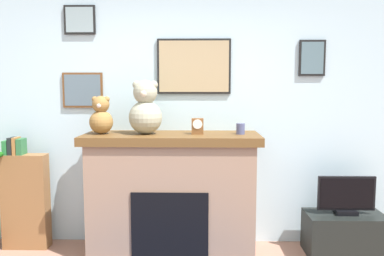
{
  "coord_description": "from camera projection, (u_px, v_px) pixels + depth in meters",
  "views": [
    {
      "loc": [
        0.3,
        -2.02,
        1.62
      ],
      "look_at": [
        0.22,
        1.65,
        1.23
      ],
      "focal_mm": 36.38,
      "sensor_mm": 36.0,
      "label": 1
    }
  ],
  "objects": [
    {
      "name": "back_wall",
      "position": [
        172.0,
        117.0,
        4.03
      ],
      "size": [
        5.2,
        0.15,
        2.6
      ],
      "color": "silver",
      "rests_on": "ground_plane"
    },
    {
      "name": "fireplace",
      "position": [
        172.0,
        193.0,
        3.76
      ],
      "size": [
        1.66,
        0.64,
        1.17
      ],
      "color": "#96745D",
      "rests_on": "ground_plane"
    },
    {
      "name": "bookshelf",
      "position": [
        25.0,
        198.0,
        3.89
      ],
      "size": [
        0.45,
        0.16,
        1.12
      ],
      "color": "olive",
      "rests_on": "ground_plane"
    },
    {
      "name": "tv_stand",
      "position": [
        345.0,
        234.0,
        3.76
      ],
      "size": [
        0.74,
        0.4,
        0.4
      ],
      "primitive_type": "cube",
      "color": "black",
      "rests_on": "ground_plane"
    },
    {
      "name": "television",
      "position": [
        346.0,
        196.0,
        3.71
      ],
      "size": [
        0.54,
        0.14,
        0.37
      ],
      "color": "black",
      "rests_on": "tv_stand"
    },
    {
      "name": "candle_jar",
      "position": [
        241.0,
        129.0,
        3.66
      ],
      "size": [
        0.08,
        0.08,
        0.1
      ],
      "primitive_type": "cylinder",
      "color": "#4C517A",
      "rests_on": "fireplace"
    },
    {
      "name": "mantel_clock",
      "position": [
        198.0,
        126.0,
        3.66
      ],
      "size": [
        0.11,
        0.08,
        0.15
      ],
      "color": "brown",
      "rests_on": "fireplace"
    },
    {
      "name": "teddy_bear_cream",
      "position": [
        101.0,
        117.0,
        3.67
      ],
      "size": [
        0.22,
        0.22,
        0.36
      ],
      "color": "olive",
      "rests_on": "fireplace"
    },
    {
      "name": "teddy_bear_brown",
      "position": [
        145.0,
        110.0,
        3.66
      ],
      "size": [
        0.32,
        0.32,
        0.51
      ],
      "color": "#9E9E85",
      "rests_on": "fireplace"
    }
  ]
}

